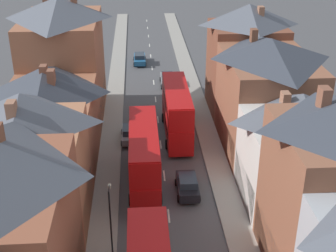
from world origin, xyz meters
name	(u,v)px	position (x,y,z in m)	size (l,w,h in m)	color
pavement_left	(114,113)	(-5.10, 38.00, 0.07)	(2.20, 104.00, 0.14)	gray
pavement_right	(200,111)	(5.10, 38.00, 0.07)	(2.20, 104.00, 0.14)	gray
centre_line_dashes	(158,120)	(0.00, 36.00, 0.01)	(0.14, 97.80, 0.01)	silver
terrace_row_left	(21,176)	(-10.18, 15.25, 5.88)	(8.00, 57.54, 13.81)	#B2704C
terrace_row_right	(312,162)	(10.18, 16.10, 5.63)	(8.00, 53.03, 12.81)	silver
double_decker_bus_lead	(177,111)	(1.79, 32.05, 2.82)	(2.74, 10.80, 5.30)	#B70F0F
double_decker_bus_mid_street	(144,156)	(-1.81, 22.71, 2.82)	(2.74, 10.80, 5.30)	#B70F0F
car_near_blue	(187,185)	(1.80, 21.03, 0.85)	(1.90, 4.00, 1.69)	black
car_near_silver	(130,133)	(-3.10, 31.17, 0.80)	(1.90, 4.10, 1.58)	gray
car_mid_black	(140,58)	(-1.80, 56.27, 0.81)	(1.90, 4.59, 1.60)	#236093
car_parked_left_b	(142,120)	(-1.80, 34.35, 0.80)	(1.90, 4.18, 1.58)	#4C515B
car_mid_white	(184,110)	(3.10, 36.66, 0.79)	(1.90, 3.84, 1.57)	black
car_far_grey	(167,79)	(1.80, 46.86, 0.84)	(1.90, 4.59, 1.68)	gray
street_lamp	(111,218)	(-4.25, 13.71, 3.24)	(0.20, 1.12, 5.50)	black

